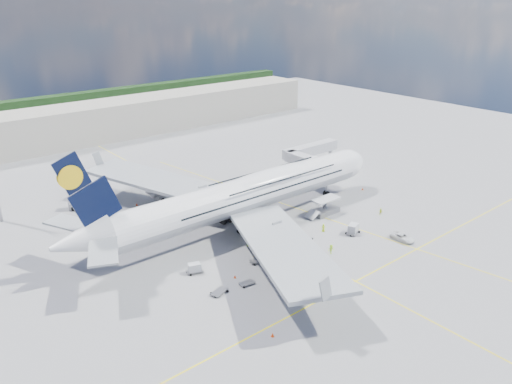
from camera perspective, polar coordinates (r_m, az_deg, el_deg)
ground at (r=100.29m, az=2.48°, el=-5.53°), size 300.00×300.00×0.00m
taxi_line_main at (r=100.29m, az=2.48°, el=-5.52°), size 0.25×220.00×0.01m
taxi_line_cross at (r=88.46m, az=11.32°, el=-9.97°), size 120.00×0.25×0.01m
taxi_line_diag at (r=115.58m, az=4.31°, el=-1.75°), size 14.16×99.06×0.01m
airliner at (r=104.52m, az=-1.03°, el=-0.21°), size 77.26×79.15×23.71m
jet_bridge at (r=130.98m, az=6.09°, el=4.23°), size 18.80×12.10×8.50m
cargo_loader at (r=112.46m, az=7.87°, el=-1.89°), size 8.53×3.20×3.67m
terminal at (r=176.28m, az=-18.83°, el=7.44°), size 180.00×16.00×12.00m
tree_line at (r=232.72m, az=-13.77°, el=10.69°), size 160.00×6.00×8.00m
dolly_row_a at (r=89.42m, az=-7.06°, el=-8.59°), size 3.21×2.45×1.81m
dolly_row_b at (r=83.70m, az=-4.22°, el=-11.28°), size 3.40×2.53×0.45m
dolly_row_c at (r=92.19m, az=0.20°, el=-7.88°), size 3.23×2.56×0.42m
dolly_back at (r=85.81m, az=-1.06°, el=-10.35°), size 2.80×1.76×0.39m
dolly_nose_far at (r=100.52m, az=5.77°, el=-5.36°), size 2.85×1.70×0.40m
dolly_nose_near at (r=104.30m, az=11.03°, el=-4.14°), size 3.68×2.87×2.06m
baggage_tug at (r=95.60m, az=2.18°, el=-6.41°), size 3.31×2.36×1.88m
catering_truck_inner at (r=121.33m, az=-10.16°, el=0.00°), size 6.17×2.51×3.66m
catering_truck_outer at (r=120.46m, az=-19.08°, el=-0.99°), size 7.24×5.58×3.98m
service_van at (r=104.07m, az=16.39°, el=-4.98°), size 2.31×4.94×1.37m
crew_nose at (r=129.81m, az=7.81°, el=1.16°), size 0.66×0.67×1.56m
crew_loader at (r=114.26m, az=14.07°, el=-2.22°), size 0.92×0.99×1.62m
crew_wing at (r=97.49m, az=-0.98°, el=-5.71°), size 0.86×1.24×1.95m
crew_van at (r=104.22m, az=7.71°, el=-4.08°), size 1.01×0.99×1.75m
crew_tug at (r=95.80m, az=8.58°, el=-6.50°), size 1.42×1.12×1.93m
cone_nose at (r=128.13m, az=12.08°, el=0.36°), size 0.49×0.49×0.62m
cone_wing_left_inner at (r=115.54m, az=-8.68°, el=-1.79°), size 0.51×0.51×0.64m
cone_wing_left_outer at (r=119.36m, az=-13.47°, el=-1.38°), size 0.47×0.47×0.60m
cone_wing_right_inner at (r=87.65m, az=-2.42°, el=-9.63°), size 0.46×0.46×0.58m
cone_wing_right_outer at (r=74.43m, az=1.91°, el=-16.00°), size 0.50×0.50×0.63m
cone_tail at (r=98.91m, az=-17.38°, el=-6.82°), size 0.43×0.43×0.55m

